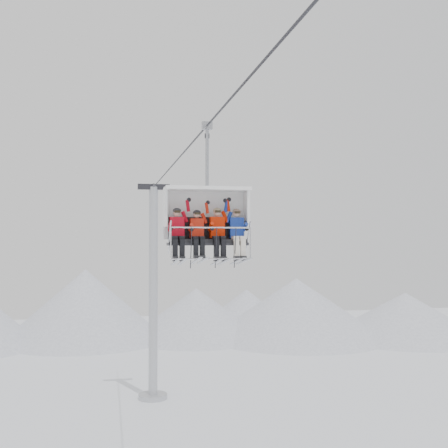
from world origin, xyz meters
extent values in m
cone|color=silver|center=(-5.00, 44.00, 3.50)|extent=(16.00, 16.00, 7.00)
cone|color=silver|center=(6.00, 43.00, 2.50)|extent=(14.00, 14.00, 5.00)
cone|color=silver|center=(16.00, 41.00, 3.00)|extent=(18.00, 18.00, 6.00)
cone|color=silver|center=(27.00, 39.00, 2.25)|extent=(16.00, 16.00, 4.50)
cone|color=silver|center=(12.00, 46.00, 2.25)|extent=(12.00, 12.00, 4.50)
cylinder|color=#B0B3B8|center=(0.00, 22.00, 6.65)|extent=(0.56, 0.56, 13.30)
cylinder|color=#B0B3B8|center=(0.00, 22.00, 0.15)|extent=(1.80, 1.80, 0.30)
cube|color=#29292E|center=(0.00, 22.00, 13.30)|extent=(2.00, 0.35, 0.35)
cylinder|color=#29292E|center=(0.00, 0.00, 13.30)|extent=(0.06, 50.00, 0.06)
cube|color=black|center=(0.00, 2.33, 9.95)|extent=(2.20, 0.55, 0.10)
cube|color=black|center=(0.00, 2.59, 10.32)|extent=(2.20, 0.10, 0.64)
cube|color=#29292E|center=(0.00, 2.33, 9.86)|extent=(2.30, 0.60, 0.08)
cube|color=white|center=(0.00, 2.81, 10.72)|extent=(2.45, 0.10, 1.46)
cube|color=white|center=(0.00, 2.41, 11.45)|extent=(2.45, 0.90, 0.10)
cylinder|color=silver|center=(0.00, 1.78, 10.32)|extent=(2.24, 0.04, 0.04)
cylinder|color=silver|center=(0.00, 1.71, 9.45)|extent=(2.24, 0.04, 0.04)
cylinder|color=#989BA0|center=(0.00, 2.43, 12.38)|extent=(0.10, 0.10, 1.85)
cube|color=#989BA0|center=(0.00, 2.43, 13.30)|extent=(0.30, 0.18, 0.22)
cube|color=#B50818|center=(-0.88, 2.37, 10.33)|extent=(0.41, 0.27, 0.60)
sphere|color=tan|center=(-0.88, 2.33, 10.76)|extent=(0.22, 0.22, 0.22)
cube|color=black|center=(-0.98, 1.93, 9.76)|extent=(0.14, 0.15, 0.48)
cube|color=black|center=(-0.79, 1.93, 9.76)|extent=(0.14, 0.15, 0.48)
cube|color=silver|center=(-0.98, 1.83, 9.38)|extent=(0.09, 1.69, 0.26)
cube|color=silver|center=(-0.79, 1.83, 9.38)|extent=(0.09, 1.69, 0.26)
cube|color=red|center=(-0.31, 2.37, 10.31)|extent=(0.38, 0.26, 0.56)
sphere|color=tan|center=(-0.31, 2.33, 10.71)|extent=(0.21, 0.21, 0.21)
cube|color=black|center=(-0.40, 1.93, 9.77)|extent=(0.13, 0.15, 0.46)
cube|color=black|center=(-0.22, 1.93, 9.77)|extent=(0.13, 0.15, 0.46)
cube|color=silver|center=(-0.40, 1.83, 9.40)|extent=(0.09, 1.69, 0.26)
cube|color=silver|center=(-0.22, 1.83, 9.40)|extent=(0.09, 1.69, 0.26)
cube|color=red|center=(0.28, 2.37, 10.34)|extent=(0.42, 0.28, 0.61)
sphere|color=tan|center=(0.28, 2.33, 10.77)|extent=(0.23, 0.23, 0.23)
cube|color=black|center=(0.18, 1.93, 9.75)|extent=(0.14, 0.15, 0.49)
cube|color=black|center=(0.38, 1.93, 9.75)|extent=(0.14, 0.15, 0.49)
cube|color=silver|center=(0.18, 1.83, 9.37)|extent=(0.09, 1.69, 0.26)
cube|color=silver|center=(0.38, 1.83, 9.37)|extent=(0.09, 1.69, 0.26)
cube|color=navy|center=(0.85, 2.37, 10.33)|extent=(0.40, 0.27, 0.60)
sphere|color=tan|center=(0.85, 2.33, 10.75)|extent=(0.22, 0.22, 0.22)
cube|color=white|center=(0.76, 1.93, 9.76)|extent=(0.13, 0.15, 0.48)
cube|color=white|center=(0.95, 1.93, 9.76)|extent=(0.13, 0.15, 0.48)
cube|color=silver|center=(0.76, 1.83, 9.38)|extent=(0.09, 1.69, 0.26)
cube|color=silver|center=(0.95, 1.83, 9.38)|extent=(0.09, 1.69, 0.26)
camera|label=1|loc=(-2.80, -13.54, 10.00)|focal=45.00mm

